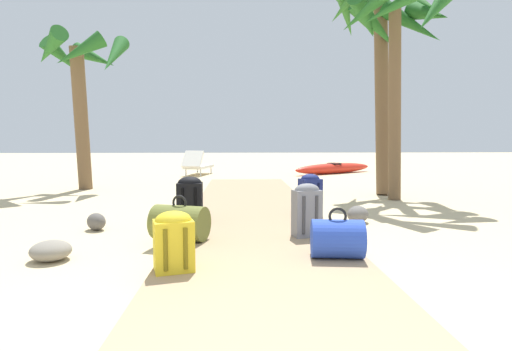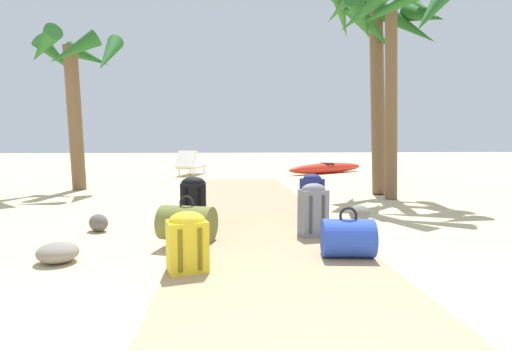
{
  "view_description": "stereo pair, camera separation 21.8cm",
  "coord_description": "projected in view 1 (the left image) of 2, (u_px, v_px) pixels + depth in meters",
  "views": [
    {
      "loc": [
        -0.22,
        -1.45,
        1.13
      ],
      "look_at": [
        0.07,
        5.15,
        0.55
      ],
      "focal_mm": 28.54,
      "sensor_mm": 36.0,
      "label": 1
    },
    {
      "loc": [
        -0.44,
        -1.43,
        1.13
      ],
      "look_at": [
        0.07,
        5.15,
        0.55
      ],
      "focal_mm": 28.54,
      "sensor_mm": 36.0,
      "label": 2
    }
  ],
  "objects": [
    {
      "name": "backpack_black",
      "position": [
        190.0,
        198.0,
        5.17
      ],
      "size": [
        0.32,
        0.28,
        0.59
      ],
      "color": "black",
      "rests_on": "boardwalk"
    },
    {
      "name": "duffel_bag_blue",
      "position": [
        337.0,
        238.0,
        3.62
      ],
      "size": [
        0.49,
        0.39,
        0.46
      ],
      "color": "#2847B7",
      "rests_on": "boardwalk"
    },
    {
      "name": "boardwalk",
      "position": [
        253.0,
        211.0,
        6.2
      ],
      "size": [
        1.85,
        9.36,
        0.08
      ],
      "primitive_type": "cube",
      "color": "tan",
      "rests_on": "ground"
    },
    {
      "name": "palm_tree_far_right",
      "position": [
        381.0,
        21.0,
        8.29
      ],
      "size": [
        2.3,
        2.3,
        4.46
      ],
      "color": "brown",
      "rests_on": "ground"
    },
    {
      "name": "rock_left_near",
      "position": [
        51.0,
        251.0,
        3.81
      ],
      "size": [
        0.52,
        0.51,
        0.19
      ],
      "primitive_type": "ellipsoid",
      "rotation": [
        0.0,
        0.0,
        2.56
      ],
      "color": "gray",
      "rests_on": "ground"
    },
    {
      "name": "backpack_grey",
      "position": [
        307.0,
        209.0,
        4.41
      ],
      "size": [
        0.33,
        0.25,
        0.58
      ],
      "color": "slate",
      "rests_on": "boardwalk"
    },
    {
      "name": "backpack_navy",
      "position": [
        310.0,
        193.0,
        5.73
      ],
      "size": [
        0.34,
        0.3,
        0.57
      ],
      "color": "navy",
      "rests_on": "boardwalk"
    },
    {
      "name": "rock_right_near",
      "position": [
        358.0,
        214.0,
        5.55
      ],
      "size": [
        0.43,
        0.45,
        0.23
      ],
      "primitive_type": "ellipsoid",
      "rotation": [
        0.0,
        0.0,
        0.96
      ],
      "color": "slate",
      "rests_on": "ground"
    },
    {
      "name": "backpack_yellow",
      "position": [
        174.0,
        239.0,
        3.26
      ],
      "size": [
        0.36,
        0.31,
        0.49
      ],
      "color": "gold",
      "rests_on": "boardwalk"
    },
    {
      "name": "lounge_chair",
      "position": [
        197.0,
        165.0,
        13.02
      ],
      "size": [
        0.93,
        1.63,
        0.79
      ],
      "color": "white",
      "rests_on": "ground"
    },
    {
      "name": "duffel_bag_olive",
      "position": [
        180.0,
        223.0,
        4.26
      ],
      "size": [
        0.65,
        0.53,
        0.48
      ],
      "color": "olive",
      "rests_on": "boardwalk"
    },
    {
      "name": "palm_tree_near_right",
      "position": [
        398.0,
        26.0,
        7.5
      ],
      "size": [
        2.25,
        2.21,
        3.99
      ],
      "color": "brown",
      "rests_on": "ground"
    },
    {
      "name": "palm_tree_far_left",
      "position": [
        82.0,
        72.0,
        8.96
      ],
      "size": [
        1.95,
        1.87,
        3.56
      ],
      "color": "brown",
      "rests_on": "ground"
    },
    {
      "name": "ground_plane",
      "position": [
        256.0,
        227.0,
        5.28
      ],
      "size": [
        60.0,
        60.0,
        0.0
      ],
      "primitive_type": "plane",
      "color": "#D1BA8C"
    },
    {
      "name": "kayak",
      "position": [
        334.0,
        168.0,
        13.63
      ],
      "size": [
        3.15,
        2.32,
        0.36
      ],
      "color": "red",
      "rests_on": "ground"
    },
    {
      "name": "rock_left_far",
      "position": [
        96.0,
        222.0,
        5.1
      ],
      "size": [
        0.35,
        0.36,
        0.22
      ],
      "primitive_type": "ellipsoid",
      "rotation": [
        0.0,
        0.0,
        2.3
      ],
      "color": "#5B5651",
      "rests_on": "ground"
    }
  ]
}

